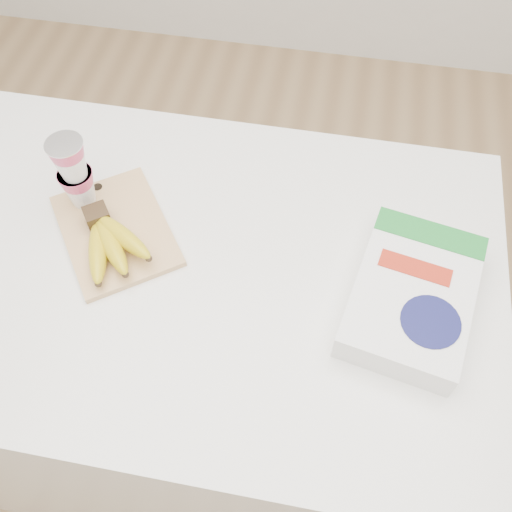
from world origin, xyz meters
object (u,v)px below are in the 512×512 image
Objects in this scene: yogurt_stack at (74,171)px; cereal_box at (412,295)px; cutting_board at (116,230)px; bananas at (109,241)px; table at (210,357)px.

yogurt_stack is 0.49× the size of cereal_box.
cutting_board is 1.44× the size of bananas.
bananas is 0.60m from cereal_box.
table is 6.37× the size of bananas.
bananas is 0.16m from yogurt_stack.
cutting_board reaches higher than table.
cereal_box is at bearing -1.25° from bananas.
cereal_box is (0.70, -0.12, -0.07)m from yogurt_stack.
bananas reaches higher than table.
cutting_board is 0.06m from bananas.
cereal_box reaches higher than table.
cereal_box is (0.60, -0.01, -0.00)m from bananas.
bananas is at bearing -114.48° from cutting_board.
yogurt_stack reaches higher than bananas.
cutting_board is 1.63× the size of yogurt_stack.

